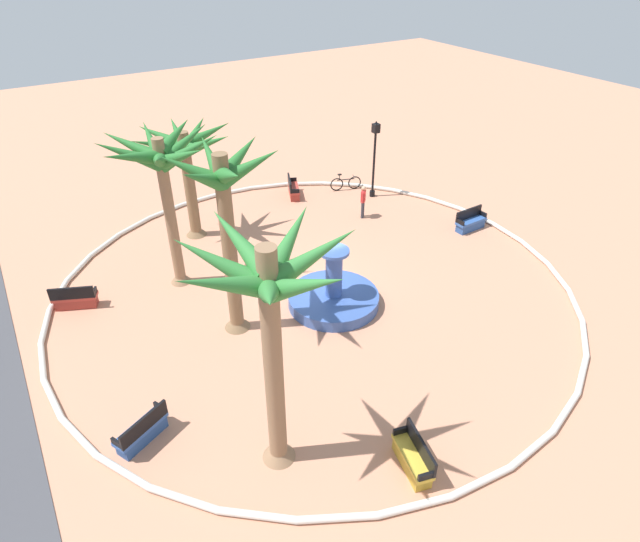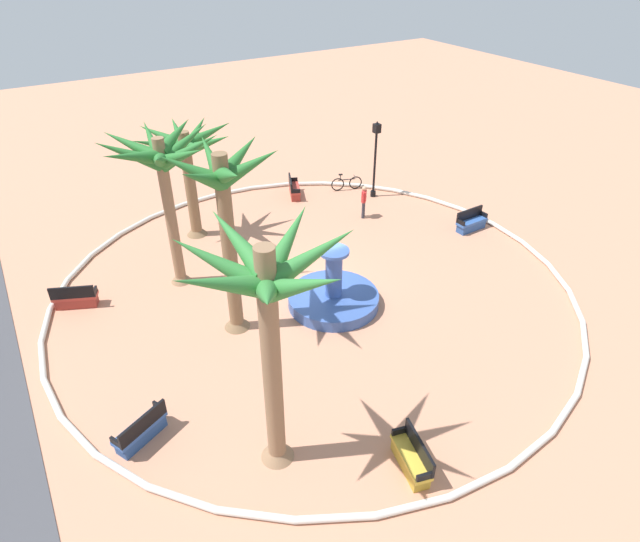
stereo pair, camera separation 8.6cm
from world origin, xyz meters
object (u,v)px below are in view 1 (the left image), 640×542
Objects in this scene: palm_tree_by_curb at (186,154)px; bench_west at (413,459)px; palm_tree_mid_plaza at (268,303)px; person_cyclist_helmet at (363,200)px; fountain at (334,297)px; bench_southwest at (470,223)px; palm_tree_far_side at (225,204)px; bench_southeast at (293,190)px; lamppost at (374,153)px; bench_north at (75,299)px; palm_tree_near_fountain at (162,165)px; bench_east at (142,432)px; bicycle_red_frame at (346,183)px.

bench_west is (-15.11, -0.23, -3.56)m from palm_tree_by_curb.
person_cyclist_helmet is (10.29, -10.17, -4.23)m from palm_tree_mid_plaza.
palm_tree_by_curb reaches higher than fountain.
bench_southwest is 5.16m from person_cyclist_helmet.
bench_southeast is at bearing -39.78° from palm_tree_far_side.
bench_west is 0.42× the size of lamppost.
bench_southwest is (-3.35, -17.01, 0.00)m from bench_north.
palm_tree_mid_plaza is (-12.92, 2.62, 1.24)m from palm_tree_by_curb.
person_cyclist_helmet is (12.48, -7.32, 0.57)m from bench_west.
bench_west is 14.00m from bench_southwest.
palm_tree_near_fountain is at bearing 94.30° from person_cyclist_helmet.
fountain is 0.67× the size of palm_tree_by_curb.
bench_east is (-7.13, 3.62, -4.62)m from palm_tree_near_fountain.
palm_tree_near_fountain reaches higher than bench_north.
bench_southwest is (-2.97, -13.07, -4.62)m from palm_tree_near_fountain.
palm_tree_near_fountain is 6.09m from bench_north.
bench_southeast is 1.01× the size of person_cyclist_helmet.
fountain is 2.06× the size of bench_north.
palm_tree_mid_plaza reaches higher than lamppost.
palm_tree_by_curb is 3.09× the size of bench_southeast.
lamppost is 2.55m from bicycle_red_frame.
palm_tree_mid_plaza is at bearing -129.69° from bench_east.
person_cyclist_helmet is at bearing -59.13° from bench_east.
palm_tree_by_curb is 7.41m from palm_tree_far_side.
fountain is 8.59m from palm_tree_mid_plaza.
bicycle_red_frame is at bearing 27.63° from lamppost.
palm_tree_near_fountain is 10.35m from person_cyclist_helmet.
person_cyclist_helmet reaches higher than bicycle_red_frame.
bench_east is 7.43m from bench_west.
bench_west is 1.01× the size of bicycle_red_frame.
palm_tree_near_fountain is 4.01m from palm_tree_by_curb.
palm_tree_by_curb is at bearing 60.42° from bench_southwest.
bicycle_red_frame is (7.73, -9.89, -4.48)m from palm_tree_far_side.
fountain is 0.50× the size of palm_tree_mid_plaza.
palm_tree_near_fountain reaches higher than bench_southwest.
person_cyclist_helmet is at bearing 132.54° from lamppost.
bicycle_red_frame is (3.45, -14.54, 0.04)m from bench_north.
palm_tree_by_curb reaches higher than bicycle_red_frame.
palm_tree_mid_plaza is 15.99m from bench_southwest.
fountain is 7.53m from bench_west.
fountain is 2.09× the size of person_cyclist_helmet.
fountain is 0.85× the size of lamppost.
bench_north reaches higher than bicycle_red_frame.
palm_tree_mid_plaza is 11.52m from bench_north.
bench_southwest is (4.16, -16.69, 0.00)m from bench_east.
palm_tree_near_fountain is at bearing 10.34° from palm_tree_far_side.
bench_east is at bearing 126.68° from palm_tree_far_side.
palm_tree_by_curb is (3.35, -1.95, -1.06)m from palm_tree_near_fountain.
bench_north is 13.45m from person_cyclist_helmet.
palm_tree_by_curb is 8.53m from person_cyclist_helmet.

